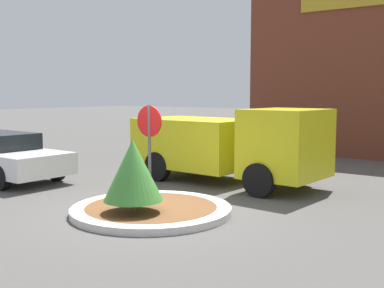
{
  "coord_description": "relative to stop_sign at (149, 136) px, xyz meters",
  "views": [
    {
      "loc": [
        6.53,
        -7.48,
        2.52
      ],
      "look_at": [
        -0.55,
        2.2,
        1.24
      ],
      "focal_mm": 45.0,
      "sensor_mm": 36.0,
      "label": 1
    }
  ],
  "objects": [
    {
      "name": "ground_plane",
      "position": [
        0.55,
        -0.59,
        -1.56
      ],
      "size": [
        120.0,
        120.0,
        0.0
      ],
      "primitive_type": "plane",
      "color": "#514F4C"
    },
    {
      "name": "traffic_island",
      "position": [
        0.55,
        -0.59,
        -1.49
      ],
      "size": [
        3.37,
        3.37,
        0.15
      ],
      "color": "beige",
      "rests_on": "ground_plane"
    },
    {
      "name": "stop_sign",
      "position": [
        0.0,
        0.0,
        0.0
      ],
      "size": [
        0.7,
        0.07,
        2.26
      ],
      "color": "#4C4C51",
      "rests_on": "ground_plane"
    },
    {
      "name": "island_shrub",
      "position": [
        0.59,
        -1.18,
        -0.56
      ],
      "size": [
        1.19,
        1.19,
        1.46
      ],
      "color": "brown",
      "rests_on": "traffic_island"
    },
    {
      "name": "utility_truck",
      "position": [
        0.05,
        3.23,
        -0.45
      ],
      "size": [
        5.61,
        2.49,
        2.11
      ],
      "rotation": [
        0.0,
        0.0,
        -0.06
      ],
      "color": "gold",
      "rests_on": "ground_plane"
    },
    {
      "name": "parked_sedan_white",
      "position": [
        -5.63,
        -0.16,
        -0.86
      ],
      "size": [
        4.68,
        2.02,
        1.36
      ],
      "rotation": [
        0.0,
        0.0,
        -0.03
      ],
      "color": "silver",
      "rests_on": "ground_plane"
    }
  ]
}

